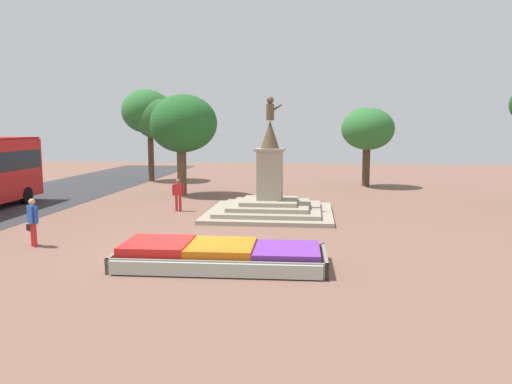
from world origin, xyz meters
TOP-DOWN VIEW (x-y plane):
  - ground_plane at (0.00, 0.00)m, footprint 81.70×81.70m
  - flower_planter at (1.50, -1.47)m, footprint 6.22×2.69m
  - statue_monument at (2.25, 7.36)m, footprint 5.77×5.77m
  - pedestrian_with_handbag at (-5.25, 0.20)m, footprint 0.63×0.51m
  - pedestrian_near_planter at (-2.26, 7.84)m, footprint 0.55×0.33m
  - park_tree_far_left at (-3.44, 13.44)m, footprint 3.95×3.89m
  - park_tree_behind_statue at (7.80, 19.01)m, footprint 3.55×3.55m
  - park_tree_street_side at (-7.87, 20.97)m, footprint 4.21×4.02m

SIDE VIEW (x-z plane):
  - ground_plane at x=0.00m, z-range 0.00..0.00m
  - flower_planter at x=1.50m, z-range -0.04..0.66m
  - statue_monument at x=2.25m, z-range -1.95..3.49m
  - pedestrian_near_planter at x=-2.26m, z-range 0.11..1.70m
  - pedestrian_with_handbag at x=-5.25m, z-range 0.10..1.76m
  - park_tree_behind_statue at x=7.80m, z-range 1.29..6.67m
  - park_tree_far_left at x=-3.44m, z-range 1.18..7.17m
  - park_tree_street_side at x=-7.87m, z-range 1.61..8.49m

